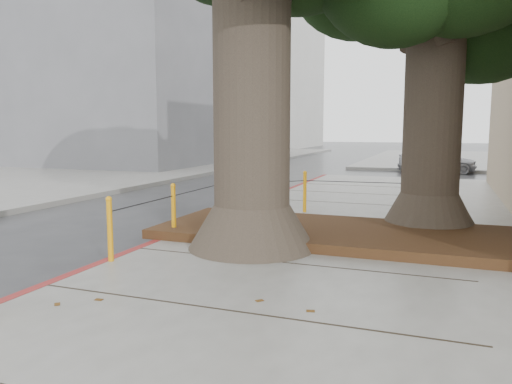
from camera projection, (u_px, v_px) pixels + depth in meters
ground at (189, 318)px, 5.42m from camera, size 140.00×140.00×0.00m
sidewalk_far at (503, 160)px, 31.17m from camera, size 16.00×20.00×0.15m
curb_red at (154, 246)px, 8.43m from camera, size 0.14×26.00×0.16m
planter_bed at (341, 233)px, 8.70m from camera, size 6.40×2.60×0.16m
building_far_grey at (141, 63)px, 30.32m from camera, size 12.00×16.00×12.00m
building_far_white at (248, 76)px, 52.18m from camera, size 12.00×18.00×15.00m
bollard_ring at (256, 200)px, 9.70m from camera, size 3.79×5.39×0.95m
car_silver at (437, 160)px, 22.91m from camera, size 3.52×1.59×1.17m
car_dark at (160, 155)px, 28.25m from camera, size 1.79×3.82×1.08m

